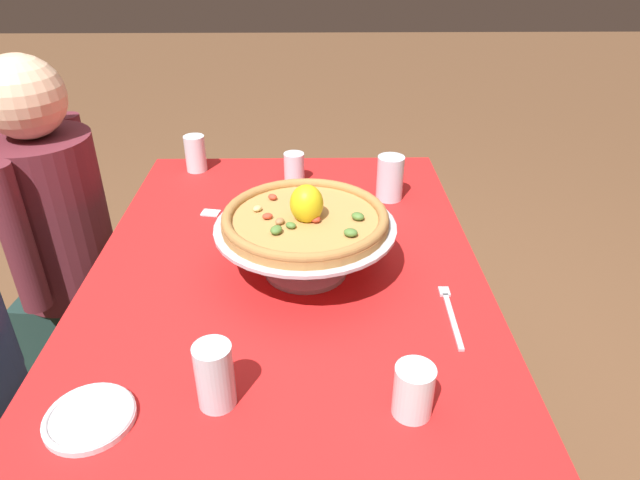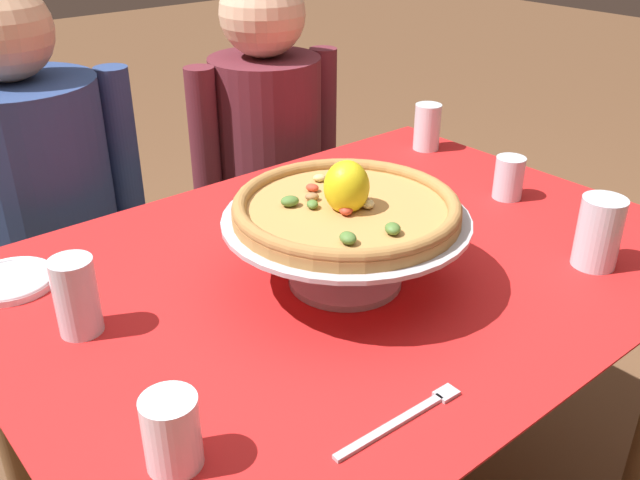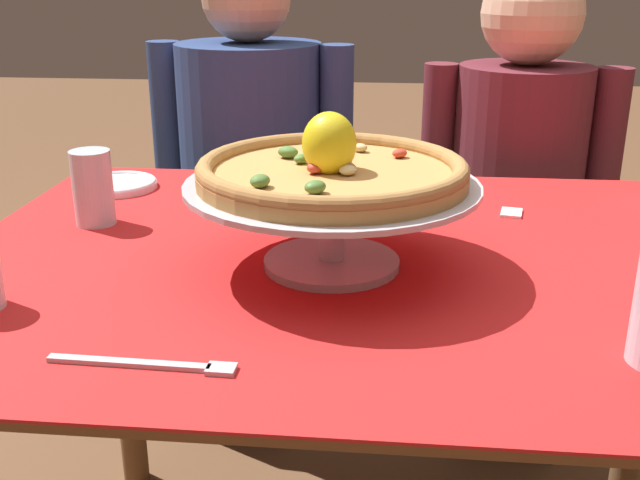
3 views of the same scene
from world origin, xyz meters
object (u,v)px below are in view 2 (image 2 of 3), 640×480
object	(u,v)px
pizza_stand	(346,235)
water_glass_side_left	(77,301)
water_glass_front_right	(598,237)
side_plate	(11,280)
pizza	(346,206)
diner_left	(47,248)
water_glass_front_left	(172,436)
diner_right	(269,191)
water_glass_back_right	(427,129)
dinner_fork	(405,418)
water_glass_side_right	(509,180)
sugar_packet	(362,189)

from	to	relation	value
pizza_stand	water_glass_side_left	world-z (taller)	same
water_glass_front_right	side_plate	xyz separation A→B (m)	(-0.85, 0.61, -0.05)
pizza	water_glass_front_right	xyz separation A→B (m)	(0.39, -0.25, -0.09)
diner_left	water_glass_front_left	bearing A→B (deg)	-100.36
pizza	diner_right	xyz separation A→B (m)	(0.39, 0.77, -0.34)
water_glass_back_right	dinner_fork	bearing A→B (deg)	-138.98
pizza_stand	water_glass_front_left	size ratio (longest dim) A/B	4.27
pizza	water_glass_front_left	world-z (taller)	pizza
pizza	dinner_fork	xyz separation A→B (m)	(-0.17, -0.31, -0.14)
water_glass_back_right	water_glass_side_left	bearing A→B (deg)	-168.28
pizza	water_glass_side_right	bearing A→B (deg)	4.47
pizza_stand	water_glass_front_right	xyz separation A→B (m)	(0.39, -0.25, -0.03)
pizza	water_glass_front_right	bearing A→B (deg)	-32.28
water_glass_front_left	diner_right	xyz separation A→B (m)	(0.83, 0.95, -0.23)
water_glass_back_right	water_glass_side_right	xyz separation A→B (m)	(-0.09, -0.33, -0.01)
pizza_stand	dinner_fork	size ratio (longest dim) A/B	1.96
pizza_stand	diner_right	xyz separation A→B (m)	(0.39, 0.77, -0.28)
water_glass_front_left	side_plate	world-z (taller)	water_glass_front_left
water_glass_back_right	diner_right	world-z (taller)	diner_right
side_plate	sugar_packet	bearing A→B (deg)	-6.94
water_glass_side_right	water_glass_side_left	bearing A→B (deg)	173.06
water_glass_back_right	dinner_fork	size ratio (longest dim) A/B	0.55
water_glass_front_right	sugar_packet	size ratio (longest dim) A/B	2.66
water_glass_side_right	dinner_fork	world-z (taller)	water_glass_side_right
water_glass_side_left	water_glass_front_left	size ratio (longest dim) A/B	1.29
water_glass_side_left	side_plate	size ratio (longest dim) A/B	0.83
pizza	water_glass_side_left	bearing A→B (deg)	159.69
diner_right	dinner_fork	bearing A→B (deg)	-117.31
water_glass_front_right	water_glass_back_right	xyz separation A→B (m)	(0.22, 0.61, -0.01)
dinner_fork	pizza_stand	bearing A→B (deg)	61.20
water_glass_front_right	water_glass_back_right	world-z (taller)	water_glass_front_right
water_glass_side_left	side_plate	xyz separation A→B (m)	(-0.04, 0.21, -0.05)
pizza_stand	diner_left	xyz separation A→B (m)	(-0.27, 0.78, -0.26)
water_glass_side_left	diner_left	bearing A→B (deg)	76.53
diner_left	pizza	bearing A→B (deg)	-71.31
water_glass_front_right	side_plate	bearing A→B (deg)	144.05
sugar_packet	water_glass_front_right	bearing A→B (deg)	-79.97
pizza_stand	pizza	world-z (taller)	pizza
water_glass_back_right	sugar_packet	size ratio (longest dim) A/B	2.37
water_glass_front_left	dinner_fork	size ratio (longest dim) A/B	0.46
pizza	dinner_fork	bearing A→B (deg)	-118.75
water_glass_side_right	water_glass_front_left	world-z (taller)	water_glass_front_left
sugar_packet	pizza	bearing A→B (deg)	-137.31
water_glass_side_left	water_glass_back_right	xyz separation A→B (m)	(1.03, 0.21, -0.00)
water_glass_back_right	diner_left	xyz separation A→B (m)	(-0.88, 0.42, -0.22)
pizza	side_plate	xyz separation A→B (m)	(-0.46, 0.37, -0.14)
water_glass_side_right	diner_right	size ratio (longest dim) A/B	0.08
water_glass_back_right	water_glass_front_left	size ratio (longest dim) A/B	1.20
dinner_fork	diner_right	xyz separation A→B (m)	(0.56, 1.08, -0.19)
pizza	pizza_stand	bearing A→B (deg)	31.88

